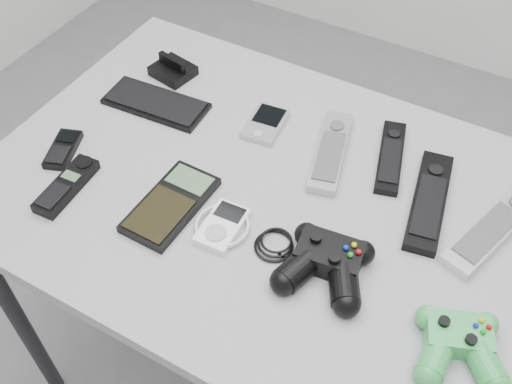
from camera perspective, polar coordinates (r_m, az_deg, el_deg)
The scene contains 15 objects.
floor at distance 1.80m, azimuth 1.43°, elevation -17.85°, with size 3.50×3.50×0.00m, color slate.
desk at distance 1.18m, azimuth 2.97°, elevation -2.88°, with size 1.18×0.76×0.79m.
pda_keyboard at distance 1.34m, azimuth -9.52°, elevation 8.36°, with size 0.23×0.10×0.01m, color black.
dock_bracket at distance 1.41m, azimuth -7.96°, elevation 11.77°, with size 0.09×0.08×0.05m, color black.
pda at distance 1.27m, azimuth 0.90°, elevation 6.53°, with size 0.07×0.11×0.02m, color #A9AAB1.
remote_silver_a at distance 1.21m, azimuth 7.14°, elevation 3.88°, with size 0.06×0.22×0.02m, color #A9AAB1.
remote_black_a at distance 1.22m, azimuth 12.70°, elevation 3.32°, with size 0.05×0.20×0.02m, color black.
remote_black_b at distance 1.16m, azimuth 16.17°, elevation -0.76°, with size 0.06×0.24×0.02m, color black.
remote_silver_b at distance 1.15m, azimuth 21.66°, elevation -3.22°, with size 0.06×0.25×0.03m, color silver.
mobile_phone at distance 1.27m, azimuth -17.91°, elevation 3.92°, with size 0.05×0.11×0.02m, color black.
cordless_handset at distance 1.19m, azimuth -17.61°, elevation 0.60°, with size 0.05×0.15×0.02m, color black.
calculator at distance 1.12m, azimuth -8.12°, elevation -1.14°, with size 0.10×0.19×0.02m, color black.
mp3_player at distance 1.08m, azimuth -3.23°, elevation -3.22°, with size 0.10×0.11×0.02m, color white.
controller_black at distance 1.02m, azimuth 6.73°, elevation -6.59°, with size 0.26×0.17×0.05m, color black, non-canonical shape.
controller_green at distance 0.99m, azimuth 18.80°, elevation -13.42°, with size 0.14×0.15×0.05m, color #258A34, non-canonical shape.
Camera 1 is at (0.32, -0.65, 1.65)m, focal length 42.00 mm.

